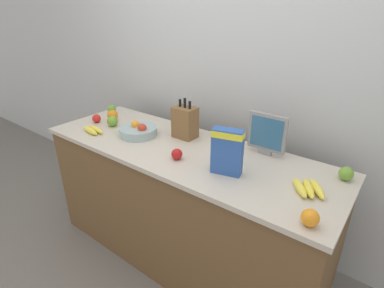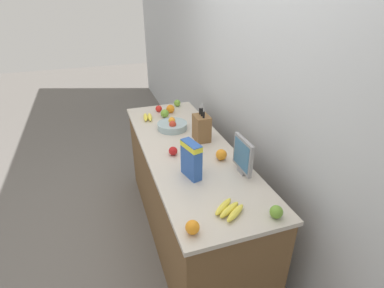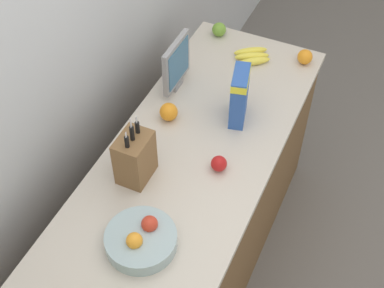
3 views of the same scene
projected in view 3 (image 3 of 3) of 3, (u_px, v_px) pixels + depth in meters
name	position (u px, v px, depth m)	size (l,w,h in m)	color
ground_plane	(183.00, 277.00, 2.88)	(14.00, 14.00, 0.00)	slate
wall_back	(50.00, 58.00, 2.08)	(9.00, 0.06, 2.60)	silver
counter	(182.00, 230.00, 2.55)	(2.03, 0.69, 0.90)	brown
knife_block	(135.00, 157.00, 2.12)	(0.15, 0.12, 0.33)	brown
small_monitor	(176.00, 64.00, 2.47)	(0.24, 0.03, 0.26)	gray
cereal_box	(239.00, 94.00, 2.32)	(0.18, 0.11, 0.26)	#2D56A8
fruit_bowl	(141.00, 239.00, 1.95)	(0.27, 0.27, 0.10)	#99B2B7
banana_bunch_left	(252.00, 56.00, 2.70)	(0.21, 0.21, 0.04)	yellow
apple_leftmost	(219.00, 30.00, 2.82)	(0.07, 0.07, 0.07)	#6B9E33
apple_front	(219.00, 164.00, 2.20)	(0.07, 0.07, 0.07)	red
orange_mid_right	(305.00, 57.00, 2.66)	(0.08, 0.08, 0.08)	orange
orange_near_bowl	(169.00, 112.00, 2.39)	(0.08, 0.08, 0.08)	orange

